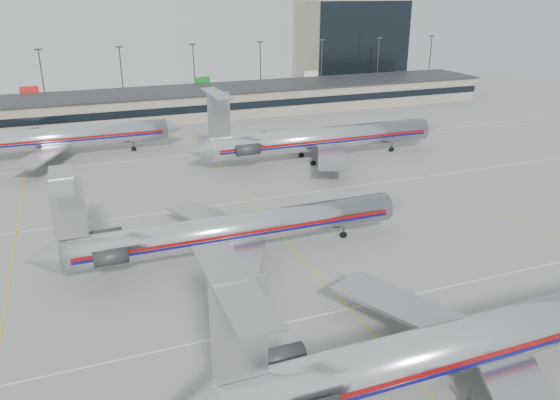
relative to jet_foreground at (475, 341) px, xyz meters
name	(u,v)px	position (x,y,z in m)	size (l,w,h in m)	color
ground	(411,374)	(-3.62, 2.24, -3.64)	(260.00, 260.00, 0.00)	gray
apron_markings	(350,309)	(-3.62, 12.24, -3.63)	(160.00, 0.15, 0.02)	silver
terminal	(171,104)	(-3.62, 100.22, -0.48)	(162.00, 17.00, 6.25)	gray
light_mast_row	(159,72)	(-3.62, 114.24, 4.94)	(163.60, 0.40, 15.28)	#38383D
distant_building	(349,43)	(58.38, 130.24, 8.86)	(30.00, 20.00, 25.00)	tan
jet_foreground	(475,341)	(0.00, 0.00, 0.00)	(47.90, 28.20, 12.54)	silver
jet_second_row	(232,229)	(-10.76, 26.50, -0.35)	(43.26, 25.47, 11.32)	silver
jet_third_row	(319,139)	(13.90, 56.83, 0.14)	(47.65, 29.31, 13.03)	silver
jet_back_row	(47,139)	(-29.89, 74.42, 0.03)	(46.25, 28.45, 12.65)	silver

